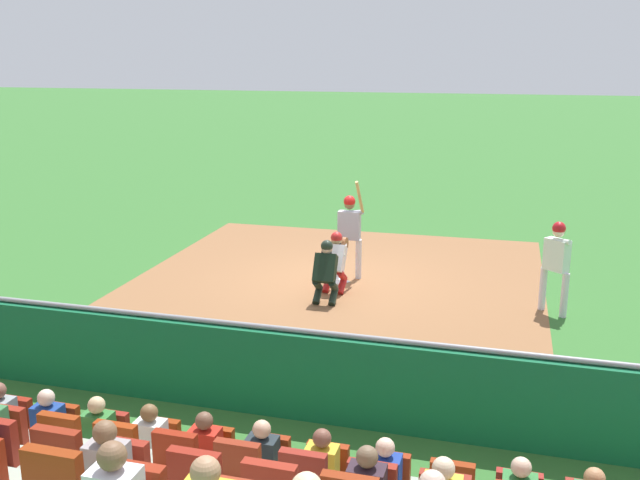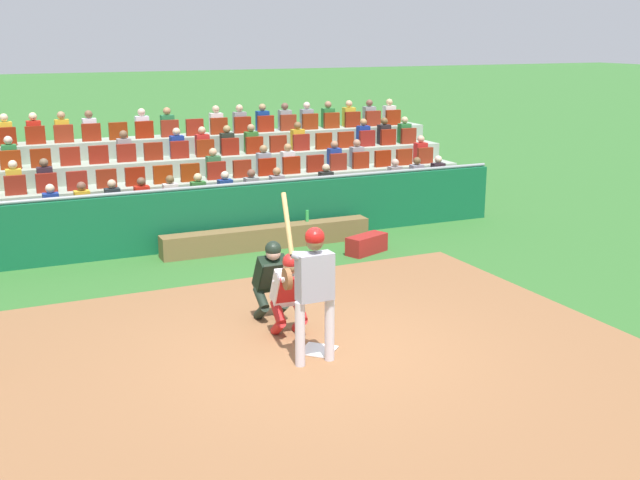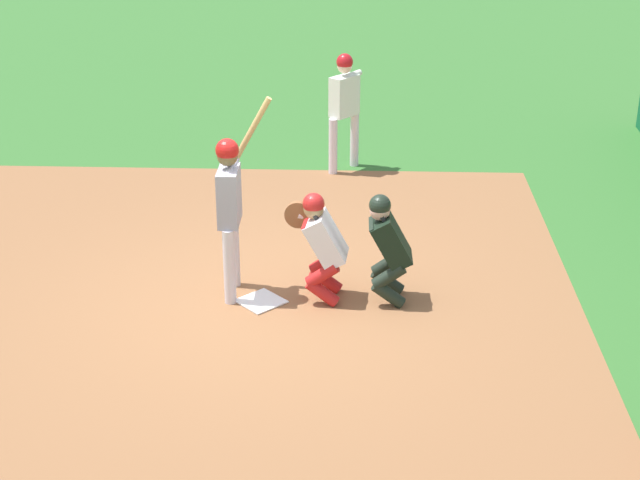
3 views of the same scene
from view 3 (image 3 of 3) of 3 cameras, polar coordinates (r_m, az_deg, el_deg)
The scene contains 7 objects.
ground_plane at distance 10.82m, azimuth -3.47°, elevation -3.67°, with size 160.00×160.00×0.00m, color #31682B.
infield_dirt_patch at distance 10.88m, azimuth -6.10°, elevation -3.57°, with size 8.63×8.06×0.01m, color brown.
home_plate_marker at distance 10.81m, azimuth -3.48°, elevation -3.60°, with size 0.44×0.44×0.02m, color white.
batter_at_plate at distance 10.57m, azimuth -5.29°, elevation 2.41°, with size 0.61×0.59×2.22m.
catcher_crouching at distance 10.59m, azimuth 0.04°, elevation 0.01°, with size 0.48×0.71×1.27m.
home_plate_umpire at distance 10.58m, azimuth 3.96°, elevation -0.19°, with size 0.47×0.49×1.27m.
on_deck_batter at distance 14.46m, azimuth 1.45°, elevation 8.20°, with size 0.56×0.50×1.77m.
Camera 3 is at (-9.51, -1.18, 5.01)m, focal length 54.66 mm.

